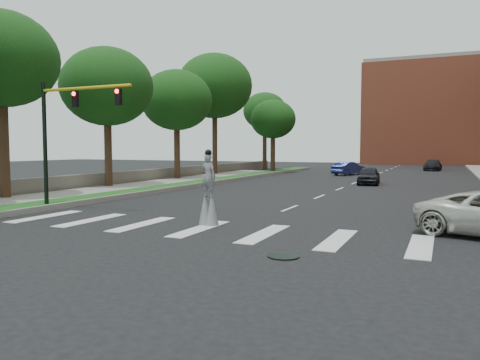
% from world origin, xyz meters
% --- Properties ---
extents(ground_plane, '(160.00, 160.00, 0.00)m').
position_xyz_m(ground_plane, '(0.00, 0.00, 0.00)').
color(ground_plane, black).
rests_on(ground_plane, ground).
extents(grass_median, '(2.00, 60.00, 0.25)m').
position_xyz_m(grass_median, '(-11.50, 20.00, 0.12)').
color(grass_median, '#154C16').
rests_on(grass_median, ground).
extents(median_curb, '(0.20, 60.00, 0.28)m').
position_xyz_m(median_curb, '(-10.45, 20.00, 0.14)').
color(median_curb, gray).
rests_on(median_curb, ground).
extents(sidewalk_left, '(4.00, 60.00, 0.18)m').
position_xyz_m(sidewalk_left, '(-14.50, 10.00, 0.09)').
color(sidewalk_left, gray).
rests_on(sidewalk_left, ground).
extents(stone_wall, '(0.50, 56.00, 1.10)m').
position_xyz_m(stone_wall, '(-17.00, 22.00, 0.55)').
color(stone_wall, '#625B54').
rests_on(stone_wall, ground).
extents(manhole, '(0.90, 0.90, 0.04)m').
position_xyz_m(manhole, '(3.00, -2.00, 0.02)').
color(manhole, black).
rests_on(manhole, ground).
extents(building_backdrop, '(26.00, 14.00, 18.00)m').
position_xyz_m(building_backdrop, '(6.00, 78.00, 9.00)').
color(building_backdrop, '#C85B3E').
rests_on(building_backdrop, ground).
extents(traffic_signal, '(5.30, 0.23, 6.20)m').
position_xyz_m(traffic_signal, '(-9.78, 3.00, 4.15)').
color(traffic_signal, black).
rests_on(traffic_signal, ground).
extents(stilt_performer, '(0.84, 0.56, 2.97)m').
position_xyz_m(stilt_performer, '(-1.36, 1.86, 1.16)').
color(stilt_performer, '#362115').
rests_on(stilt_performer, ground).
extents(car_near, '(2.09, 4.39, 1.45)m').
position_xyz_m(car_near, '(1.30, 25.20, 0.72)').
color(car_near, black).
rests_on(car_near, ground).
extents(car_mid, '(3.19, 4.67, 1.46)m').
position_xyz_m(car_mid, '(-2.66, 37.50, 0.73)').
color(car_mid, navy).
rests_on(car_mid, ground).
extents(car_far, '(2.35, 5.03, 1.42)m').
position_xyz_m(car_far, '(5.56, 51.94, 0.71)').
color(car_far, black).
rests_on(car_far, ground).
extents(tree_1, '(6.37, 6.37, 10.74)m').
position_xyz_m(tree_1, '(-16.07, 4.84, 7.99)').
color(tree_1, '#362115').
rests_on(tree_1, ground).
extents(tree_2, '(6.80, 6.80, 10.42)m').
position_xyz_m(tree_2, '(-16.02, 13.78, 7.49)').
color(tree_2, '#362115').
rests_on(tree_2, ground).
extents(tree_3, '(6.56, 6.56, 10.19)m').
position_xyz_m(tree_3, '(-15.83, 23.25, 7.37)').
color(tree_3, '#362115').
rests_on(tree_3, ground).
extents(tree_4, '(8.22, 8.22, 13.18)m').
position_xyz_m(tree_4, '(-16.10, 31.58, 9.66)').
color(tree_4, '#362115').
rests_on(tree_4, ground).
extents(tree_5, '(5.88, 5.88, 10.47)m').
position_xyz_m(tree_5, '(-15.51, 45.42, 7.92)').
color(tree_5, '#362115').
rests_on(tree_5, ground).
extents(tree_6, '(5.39, 5.39, 8.67)m').
position_xyz_m(tree_6, '(-11.82, 38.40, 6.33)').
color(tree_6, '#362115').
rests_on(tree_6, ground).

